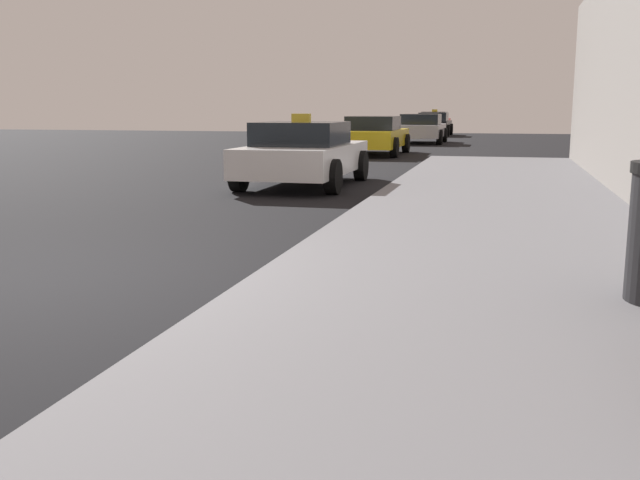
# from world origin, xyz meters

# --- Properties ---
(ground_plane) EXTENTS (80.00, 80.00, 0.00)m
(ground_plane) POSITION_xyz_m (0.00, 0.00, 0.00)
(ground_plane) COLOR black
(sidewalk) EXTENTS (4.00, 32.00, 0.15)m
(sidewalk) POSITION_xyz_m (4.00, 0.00, 0.07)
(sidewalk) COLOR slate
(sidewalk) RESTS_ON ground_plane
(car_white) EXTENTS (2.02, 4.12, 1.43)m
(car_white) POSITION_xyz_m (0.18, 8.46, 0.65)
(car_white) COLOR white
(car_white) RESTS_ON ground_plane
(car_yellow) EXTENTS (1.98, 4.29, 1.27)m
(car_yellow) POSITION_xyz_m (-0.14, 18.41, 0.65)
(car_yellow) COLOR yellow
(car_yellow) RESTS_ON ground_plane
(car_silver) EXTENTS (2.06, 4.13, 1.27)m
(car_silver) POSITION_xyz_m (0.51, 26.74, 0.65)
(car_silver) COLOR #B7B7BF
(car_silver) RESTS_ON ground_plane
(car_black) EXTENTS (1.95, 4.08, 1.27)m
(car_black) POSITION_xyz_m (0.21, 35.72, 0.64)
(car_black) COLOR black
(car_black) RESTS_ON ground_plane
(car_red) EXTENTS (2.04, 4.50, 1.43)m
(car_red) POSITION_xyz_m (-0.55, 44.57, 0.65)
(car_red) COLOR red
(car_red) RESTS_ON ground_plane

